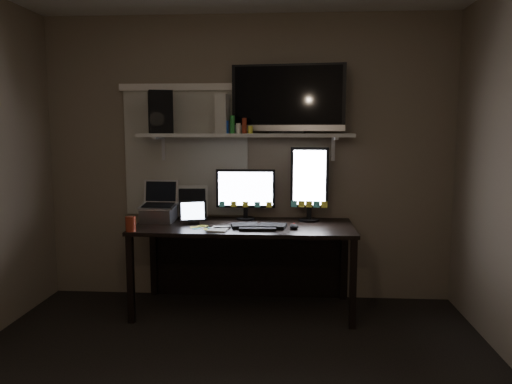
# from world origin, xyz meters

# --- Properties ---
(back_wall) EXTENTS (3.60, 0.00, 3.60)m
(back_wall) POSITION_xyz_m (0.00, 1.80, 1.25)
(back_wall) COLOR #756854
(back_wall) RESTS_ON floor
(window_blinds) EXTENTS (1.10, 0.02, 1.10)m
(window_blinds) POSITION_xyz_m (-0.55, 1.79, 1.30)
(window_blinds) COLOR beige
(window_blinds) RESTS_ON back_wall
(desk) EXTENTS (1.80, 0.75, 0.73)m
(desk) POSITION_xyz_m (0.00, 1.55, 0.55)
(desk) COLOR black
(desk) RESTS_ON floor
(wall_shelf) EXTENTS (1.80, 0.35, 0.03)m
(wall_shelf) POSITION_xyz_m (0.00, 1.62, 1.46)
(wall_shelf) COLOR beige
(wall_shelf) RESTS_ON back_wall
(monitor_landscape) EXTENTS (0.51, 0.06, 0.45)m
(monitor_landscape) POSITION_xyz_m (-0.01, 1.66, 0.95)
(monitor_landscape) COLOR black
(monitor_landscape) RESTS_ON desk
(monitor_portrait) EXTENTS (0.33, 0.10, 0.65)m
(monitor_portrait) POSITION_xyz_m (0.54, 1.64, 1.05)
(monitor_portrait) COLOR black
(monitor_portrait) RESTS_ON desk
(keyboard) EXTENTS (0.45, 0.19, 0.03)m
(keyboard) POSITION_xyz_m (0.13, 1.32, 0.74)
(keyboard) COLOR black
(keyboard) RESTS_ON desk
(mouse) EXTENTS (0.09, 0.12, 0.04)m
(mouse) POSITION_xyz_m (0.41, 1.29, 0.75)
(mouse) COLOR black
(mouse) RESTS_ON desk
(notepad) EXTENTS (0.17, 0.22, 0.01)m
(notepad) POSITION_xyz_m (-0.18, 1.21, 0.74)
(notepad) COLOR beige
(notepad) RESTS_ON desk
(tablet) EXTENTS (0.24, 0.15, 0.20)m
(tablet) POSITION_xyz_m (-0.43, 1.43, 0.83)
(tablet) COLOR black
(tablet) RESTS_ON desk
(file_sorter) EXTENTS (0.24, 0.12, 0.29)m
(file_sorter) POSITION_xyz_m (-0.48, 1.68, 0.87)
(file_sorter) COLOR black
(file_sorter) RESTS_ON desk
(laptop) EXTENTS (0.31, 0.26, 0.34)m
(laptop) POSITION_xyz_m (-0.74, 1.50, 0.90)
(laptop) COLOR silver
(laptop) RESTS_ON desk
(cup) EXTENTS (0.09, 0.09, 0.12)m
(cup) POSITION_xyz_m (-0.85, 1.11, 0.79)
(cup) COLOR maroon
(cup) RESTS_ON desk
(sticky_notes) EXTENTS (0.30, 0.24, 0.00)m
(sticky_notes) POSITION_xyz_m (-0.29, 1.28, 0.73)
(sticky_notes) COLOR yellow
(sticky_notes) RESTS_ON desk
(tv) EXTENTS (0.97, 0.28, 0.57)m
(tv) POSITION_xyz_m (0.36, 1.64, 1.77)
(tv) COLOR black
(tv) RESTS_ON wall_shelf
(game_console) EXTENTS (0.09, 0.28, 0.33)m
(game_console) POSITION_xyz_m (-0.19, 1.60, 1.64)
(game_console) COLOR silver
(game_console) RESTS_ON wall_shelf
(speaker) EXTENTS (0.26, 0.29, 0.36)m
(speaker) POSITION_xyz_m (-0.73, 1.62, 1.66)
(speaker) COLOR black
(speaker) RESTS_ON wall_shelf
(bottles) EXTENTS (0.25, 0.10, 0.16)m
(bottles) POSITION_xyz_m (-0.08, 1.54, 1.56)
(bottles) COLOR #A50F0C
(bottles) RESTS_ON wall_shelf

